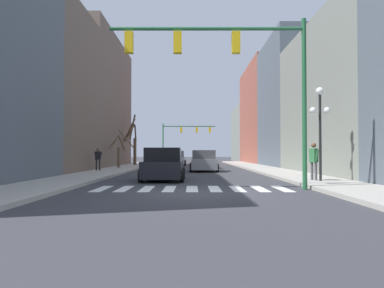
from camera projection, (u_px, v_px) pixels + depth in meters
The scene contains 16 objects.
ground_plane at pixel (191, 193), 13.24m from camera, with size 240.00×240.00×0.00m, color #38383D.
sidewalk_left at pixel (19, 191), 13.22m from camera, with size 2.91×90.00×0.15m.
sidewalk_right at pixel (363, 191), 13.26m from camera, with size 2.91×90.00×0.15m.
building_row_left at pixel (47, 88), 27.37m from camera, with size 6.00×39.04×13.15m.
building_row_right at pixel (290, 113), 39.90m from camera, with size 6.00×64.70×13.21m.
crosswalk_stripes at pixel (191, 189), 14.88m from camera, with size 7.65×2.60×0.01m.
traffic_signal_near at pixel (231, 61), 14.65m from camera, with size 7.72×0.28×6.71m.
traffic_signal_far at pixel (182, 133), 56.53m from camera, with size 7.98×0.28×5.86m.
street_lamp_right_corner at pixel (319, 115), 17.20m from camera, with size 0.95×0.36×4.30m.
car_parked_right_far at pixel (162, 165), 19.37m from camera, with size 2.20×4.14×1.70m.
car_parked_left_mid at pixel (176, 159), 42.64m from camera, with size 2.03×4.59×1.66m.
car_parked_right_near at pixel (202, 161), 29.04m from camera, with size 2.15×4.36×1.64m.
pedestrian_on_right_sidewalk at pixel (313, 158), 17.67m from camera, with size 0.34×0.75×1.76m.
pedestrian_crossing_street at pixel (97, 157), 27.28m from camera, with size 0.69×0.34×1.65m.
street_tree_left_near at pixel (118, 151), 32.88m from camera, with size 2.53×1.93×3.34m.
street_tree_right_far at pixel (132, 142), 40.66m from camera, with size 1.59×2.08×5.47m.
Camera 1 is at (0.00, -13.28, 1.43)m, focal length 35.00 mm.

